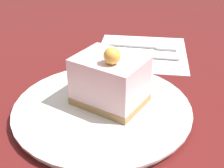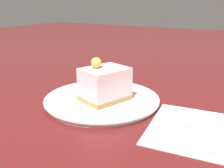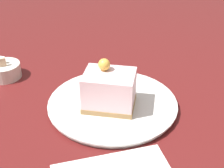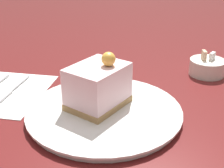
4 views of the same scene
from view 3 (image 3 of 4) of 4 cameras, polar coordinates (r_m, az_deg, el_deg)
name	(u,v)px [view 3 (image 3 of 4)]	position (r m, az deg, el deg)	size (l,w,h in m)	color
ground_plane	(132,114)	(0.69, 3.70, -5.59)	(4.00, 4.00, 0.00)	#5B1919
plate	(113,104)	(0.71, 0.10, -3.60)	(0.29, 0.29, 0.01)	silver
cake_slice	(109,90)	(0.67, -0.51, -1.06)	(0.12, 0.13, 0.11)	#AD8451
sugar_bowl	(4,70)	(0.86, -19.11, 2.36)	(0.08, 0.08, 0.06)	silver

